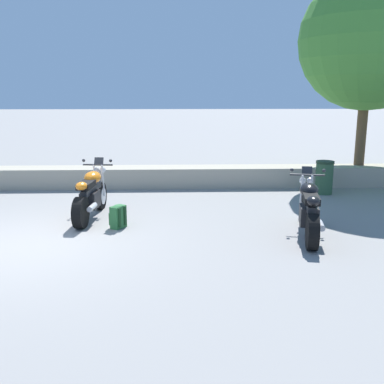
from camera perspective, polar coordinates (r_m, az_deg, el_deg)
The scene contains 7 objects.
ground_plane at distance 8.30m, azimuth -20.61°, elevation -6.38°, with size 120.00×120.00×0.00m, color gray.
stone_wall at distance 12.72m, azimuth -13.98°, elevation 1.85°, with size 36.00×0.80×0.55m, color #A89E89.
motorcycle_orange_near_left at distance 9.53m, azimuth -12.81°, elevation -0.40°, with size 0.67×2.07×1.18m.
motorcycle_black_centre at distance 8.40m, azimuth 14.77°, elevation -2.29°, with size 0.74×2.05×1.18m.
rider_backpack at distance 8.78m, azimuth -9.49°, elevation -3.03°, with size 0.34×0.35×0.47m.
leafy_tree_mid_left at distance 13.50m, azimuth 22.71°, elevation 17.24°, with size 3.96×3.77×5.30m.
trash_bin at distance 12.00m, azimuth 16.61°, elevation 1.82°, with size 0.46×0.46×0.86m.
Camera 1 is at (2.64, -7.42, 2.61)m, focal length 41.55 mm.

